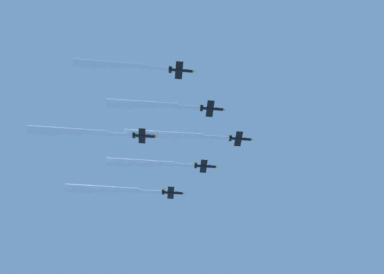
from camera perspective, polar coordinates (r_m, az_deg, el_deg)
jet_lead at (r=215.97m, az=-2.88°, el=0.21°), size 43.55×32.83×4.19m
jet_port_inner at (r=223.96m, az=-5.40°, el=-2.76°), size 39.08×29.68×4.28m
jet_starboard_inner at (r=206.92m, az=-5.15°, el=3.40°), size 38.69×29.07×4.16m
jet_port_mid at (r=233.15m, az=-9.39°, el=-5.46°), size 42.79×32.22×4.25m
jet_starboard_mid at (r=203.05m, az=-8.52°, el=7.47°), size 38.51×28.33×4.22m
jet_port_outer at (r=217.67m, az=-12.91°, el=0.55°), size 43.07×32.09×4.21m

